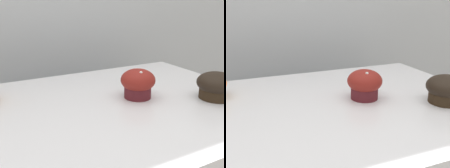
# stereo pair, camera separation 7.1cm
# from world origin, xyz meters

# --- Properties ---
(wall_back) EXTENTS (3.20, 0.10, 1.80)m
(wall_back) POSITION_xyz_m (0.00, 0.60, 0.90)
(wall_back) COLOR #B2B7BC
(wall_back) RESTS_ON ground
(muffin_back_left) EXTENTS (0.10, 0.10, 0.08)m
(muffin_back_left) POSITION_xyz_m (0.16, 0.00, 0.92)
(muffin_back_left) COLOR #52191F
(muffin_back_left) RESTS_ON display_counter
(muffin_back_right) EXTENTS (0.11, 0.11, 0.08)m
(muffin_back_right) POSITION_xyz_m (0.34, -0.11, 0.92)
(muffin_back_right) COLOR black
(muffin_back_right) RESTS_ON display_counter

